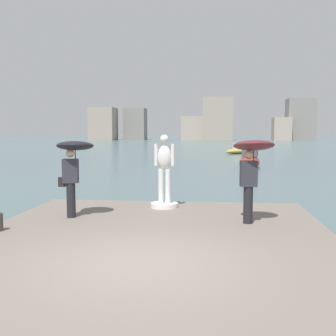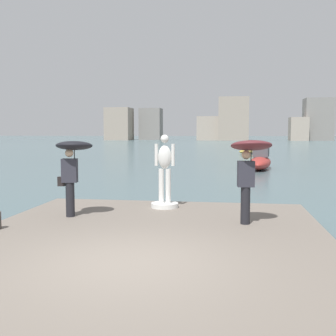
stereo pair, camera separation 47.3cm
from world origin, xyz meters
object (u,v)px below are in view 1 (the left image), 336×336
(onlooker_right, at_px, (252,159))
(boat_mid, at_px, (239,150))
(onlooker_left, at_px, (73,159))
(statue_white_figure, at_px, (164,179))
(boat_near, at_px, (250,160))

(onlooker_right, xyz_separation_m, boat_mid, (2.29, 39.13, -1.49))
(onlooker_left, xyz_separation_m, boat_mid, (6.68, 38.91, -1.45))
(statue_white_figure, distance_m, onlooker_left, 2.72)
(statue_white_figure, distance_m, boat_near, 17.80)
(onlooker_left, height_order, onlooker_right, onlooker_right)
(onlooker_right, height_order, boat_mid, onlooker_right)
(boat_mid, bearing_deg, onlooker_left, -99.74)
(onlooker_left, height_order, boat_near, onlooker_left)
(onlooker_right, xyz_separation_m, boat_near, (1.73, 19.13, -1.34))
(boat_near, distance_m, boat_mid, 20.01)
(statue_white_figure, distance_m, onlooker_right, 2.98)
(statue_white_figure, xyz_separation_m, onlooker_right, (2.26, -1.80, 0.71))
(boat_near, height_order, boat_mid, boat_near)
(statue_white_figure, bearing_deg, onlooker_right, -38.42)
(onlooker_right, bearing_deg, boat_mid, 86.65)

